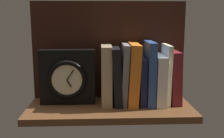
% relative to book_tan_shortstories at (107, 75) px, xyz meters
% --- Properties ---
extents(ground_plane, '(0.64, 0.27, 0.03)m').
position_rel_book_tan_shortstories_xyz_m(ground_plane, '(0.01, -0.04, -0.13)').
color(ground_plane, brown).
extents(back_panel, '(0.64, 0.01, 0.41)m').
position_rel_book_tan_shortstories_xyz_m(back_panel, '(0.01, 0.09, 0.09)').
color(back_panel, black).
rests_on(back_panel, ground_plane).
extents(book_tan_shortstories, '(0.04, 0.14, 0.23)m').
position_rel_book_tan_shortstories_xyz_m(book_tan_shortstories, '(0.00, 0.00, 0.00)').
color(book_tan_shortstories, tan).
rests_on(book_tan_shortstories, ground_plane).
extents(book_black_skeptic, '(0.04, 0.15, 0.23)m').
position_rel_book_tan_shortstories_xyz_m(book_black_skeptic, '(0.04, 0.00, -0.00)').
color(book_black_skeptic, black).
rests_on(book_black_skeptic, ground_plane).
extents(book_gray_chess, '(0.04, 0.14, 0.24)m').
position_rel_book_tan_shortstories_xyz_m(book_gray_chess, '(0.07, 0.00, 0.00)').
color(book_gray_chess, gray).
rests_on(book_gray_chess, ground_plane).
extents(book_orange_pandolfini, '(0.05, 0.17, 0.24)m').
position_rel_book_tan_shortstories_xyz_m(book_orange_pandolfini, '(0.10, 0.00, 0.00)').
color(book_orange_pandolfini, orange).
rests_on(book_orange_pandolfini, ground_plane).
extents(book_navy_bierce, '(0.03, 0.14, 0.18)m').
position_rel_book_tan_shortstories_xyz_m(book_navy_bierce, '(0.14, 0.00, -0.02)').
color(book_navy_bierce, '#192147').
rests_on(book_navy_bierce, ground_plane).
extents(book_blue_modern, '(0.03, 0.16, 0.25)m').
position_rel_book_tan_shortstories_xyz_m(book_blue_modern, '(0.17, 0.00, 0.01)').
color(book_blue_modern, '#2D4C8E').
rests_on(book_blue_modern, ground_plane).
extents(book_white_catcher, '(0.04, 0.17, 0.19)m').
position_rel_book_tan_shortstories_xyz_m(book_white_catcher, '(0.21, 0.00, -0.02)').
color(book_white_catcher, silver).
rests_on(book_white_catcher, ground_plane).
extents(book_cream_twain, '(0.02, 0.13, 0.24)m').
position_rel_book_tan_shortstories_xyz_m(book_cream_twain, '(0.24, 0.00, 0.00)').
color(book_cream_twain, beige).
rests_on(book_cream_twain, ground_plane).
extents(book_maroon_dawkins, '(0.04, 0.13, 0.21)m').
position_rel_book_tan_shortstories_xyz_m(book_maroon_dawkins, '(0.27, 0.00, -0.01)').
color(book_maroon_dawkins, maroon).
rests_on(book_maroon_dawkins, ground_plane).
extents(framed_clock, '(0.22, 0.06, 0.22)m').
position_rel_book_tan_shortstories_xyz_m(framed_clock, '(-0.15, 0.00, -0.01)').
color(framed_clock, black).
rests_on(framed_clock, ground_plane).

